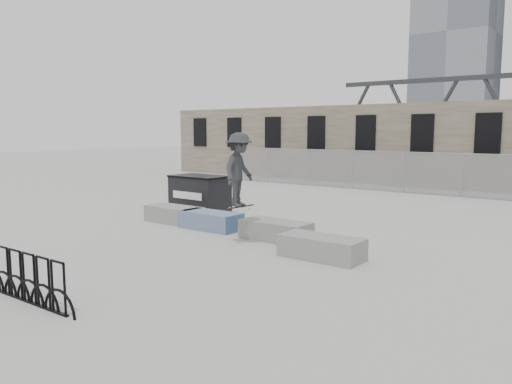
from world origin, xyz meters
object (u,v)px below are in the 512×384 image
Objects in this scene: planter_far_left at (174,214)px; planter_center_right at (276,230)px; planter_center_left at (211,220)px; skateboarder at (239,170)px; dumpster at (200,194)px; planter_offset at (321,247)px; bike_rack at (9,273)px.

planter_center_right is (4.24, -0.15, 0.00)m from planter_far_left.
planter_center_left is 0.96× the size of skateboarder.
dumpster is at bearing 157.32° from planter_center_right.
planter_center_right and planter_offset have the same top height.
planter_far_left is 1.74m from planter_center_left.
planter_far_left is 0.93× the size of dumpster.
planter_far_left is 7.67m from bike_rack.
planter_center_right is at bearing 153.76° from planter_offset.
skateboarder reaches higher than planter_center_left.
skateboarder is at bearing -16.85° from planter_far_left.
planter_center_left is 2.83m from skateboarder.
planter_center_left is at bearing 166.92° from planter_offset.
planter_center_left is 4.67m from planter_offset.
dumpster is 1.03× the size of skateboarder.
planter_center_right is 2.05m from skateboarder.
planter_far_left is 2.02m from dumpster.
planter_center_right is at bearing -21.53° from dumpster.
planter_far_left and planter_center_left have the same top height.
planter_offset is at bearing -26.24° from planter_center_right.
bike_rack reaches higher than planter_center_right.
planter_far_left is 1.00× the size of planter_center_right.
planter_far_left is at bearing 61.03° from skateboarder.
planter_far_left is 1.00× the size of planter_offset.
bike_rack is 1.93× the size of skateboarder.
planter_center_left is at bearing 100.83° from bike_rack.
planter_offset is at bearing 61.25° from bike_rack.
planter_far_left is at bearing 177.96° from planter_center_right.
dumpster reaches higher than planter_center_right.
planter_center_left is 0.93× the size of dumpster.
planter_center_right is 6.98m from bike_rack.
planter_center_right is at bearing -1.11° from planter_center_left.
skateboarder is (3.73, -1.13, 1.72)m from planter_far_left.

